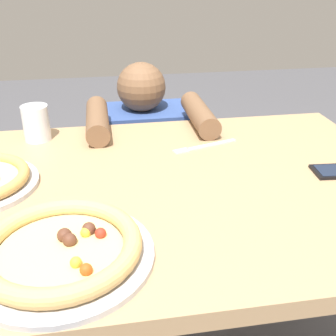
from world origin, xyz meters
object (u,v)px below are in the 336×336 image
at_px(pizza_near, 61,249).
at_px(fork, 202,147).
at_px(diner_seated, 144,185).
at_px(water_cup_clear, 36,123).

height_order(pizza_near, fork, pizza_near).
bearing_deg(pizza_near, diner_seated, 74.31).
bearing_deg(fork, diner_seated, 107.88).
distance_m(pizza_near, diner_seated, 0.95).
distance_m(pizza_near, fork, 0.58).
height_order(fork, diner_seated, diner_seated).
height_order(water_cup_clear, diner_seated, diner_seated).
bearing_deg(water_cup_clear, diner_seated, 37.94).
xyz_separation_m(water_cup_clear, diner_seated, (0.34, 0.27, -0.39)).
height_order(pizza_near, water_cup_clear, water_cup_clear).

